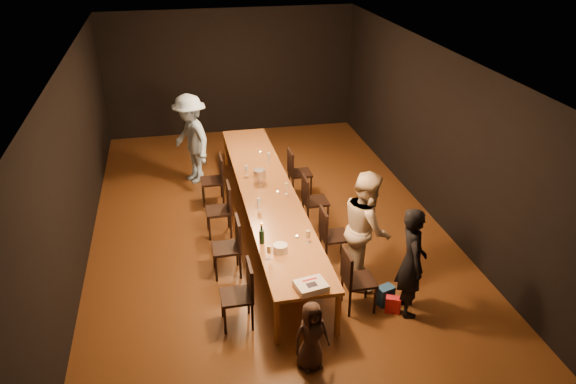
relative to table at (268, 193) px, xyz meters
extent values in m
plane|color=#412410|center=(0.00, 0.00, -0.70)|extent=(10.00, 10.00, 0.00)
cube|color=black|center=(0.00, 5.00, 0.80)|extent=(6.00, 0.04, 3.00)
cube|color=black|center=(0.00, -5.00, 0.80)|extent=(6.00, 0.04, 3.00)
cube|color=black|center=(-3.00, 0.00, 0.80)|extent=(0.04, 10.00, 3.00)
cube|color=black|center=(3.00, 0.00, 0.80)|extent=(0.04, 10.00, 3.00)
cube|color=silver|center=(0.00, 0.00, 2.30)|extent=(6.00, 10.00, 0.04)
cube|color=brown|center=(0.00, 0.00, 0.02)|extent=(0.90, 6.00, 0.05)
cylinder|color=brown|center=(-0.40, -2.90, -0.35)|extent=(0.08, 0.08, 0.70)
cylinder|color=brown|center=(0.40, -2.90, -0.35)|extent=(0.08, 0.08, 0.70)
cylinder|color=brown|center=(-0.40, 2.90, -0.35)|extent=(0.08, 0.08, 0.70)
cylinder|color=brown|center=(0.40, 2.90, -0.35)|extent=(0.08, 0.08, 0.70)
imported|color=black|center=(1.50, -2.61, 0.10)|extent=(0.47, 0.64, 1.60)
imported|color=beige|center=(1.15, -1.76, 0.18)|extent=(0.81, 0.97, 1.77)
imported|color=#99C2EC|center=(-1.15, 2.25, 0.21)|extent=(1.10, 1.36, 1.83)
imported|color=#392720|center=(-0.07, -3.37, -0.24)|extent=(0.50, 0.38, 0.93)
cube|color=red|center=(1.29, -2.61, -0.58)|extent=(0.23, 0.19, 0.24)
cube|color=#225393|center=(1.25, -2.42, -0.56)|extent=(0.27, 0.22, 0.29)
cube|color=white|center=(0.05, -2.84, 0.09)|extent=(0.43, 0.37, 0.09)
cube|color=black|center=(0.05, -2.87, 0.14)|extent=(0.15, 0.12, 0.00)
cube|color=red|center=(0.05, -2.76, 0.14)|extent=(0.20, 0.07, 0.00)
cylinder|color=white|center=(-0.16, -1.92, 0.11)|extent=(0.25, 0.25, 0.11)
cylinder|color=silver|center=(-0.07, 0.36, 0.16)|extent=(0.27, 0.27, 0.23)
cylinder|color=#B2B7B2|center=(0.15, -1.60, 0.06)|extent=(0.05, 0.05, 0.03)
cylinder|color=#B2B7B2|center=(0.15, -0.14, 0.06)|extent=(0.05, 0.05, 0.03)
cylinder|color=#B2B7B2|center=(0.15, 1.63, 0.06)|extent=(0.05, 0.05, 0.03)
camera|label=1|loc=(-1.42, -8.40, 4.31)|focal=35.00mm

